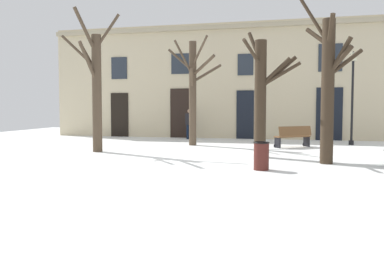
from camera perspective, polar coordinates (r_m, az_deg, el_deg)
ground_plane at (r=13.32m, az=-1.31°, el=-4.05°), size 29.95×29.95×0.00m
building_facade at (r=20.38m, az=3.59°, el=7.35°), size 18.72×0.60×6.21m
tree_right_of_center at (r=12.67m, az=10.69°, el=5.17°), size 1.87×1.57×4.29m
tree_foreground at (r=14.44m, az=-14.65°, el=6.40°), size 2.25×1.41×5.25m
tree_left_of_center at (r=16.35m, az=0.19°, el=6.13°), size 2.33×2.14×4.57m
tree_center at (r=11.73m, az=20.23°, el=6.34°), size 1.89×1.31×5.16m
streetlamp at (r=17.98m, az=23.48°, el=5.64°), size 0.30×0.30×4.16m
litter_bin at (r=10.14m, az=10.63°, el=-4.22°), size 0.43×0.43×0.76m
bench_back_to_back_right at (r=16.12m, az=15.32°, el=-1.23°), size 1.57×1.26×0.90m
person_crossing_plaza at (r=19.49m, az=-0.41°, el=0.83°), size 0.39×0.24×1.59m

